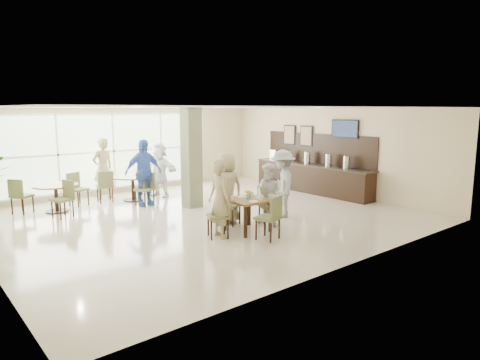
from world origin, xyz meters
TOP-DOWN VIEW (x-y plane):
  - ground at (0.00, 0.00)m, footprint 10.00×10.00m
  - room_shell at (0.00, 0.00)m, footprint 10.00×10.00m
  - window_bank at (-0.50, 4.46)m, footprint 7.00×0.04m
  - column at (0.40, 1.20)m, footprint 0.45×0.45m
  - main_table at (-0.00, -1.71)m, footprint 0.87×0.87m
  - round_table_left at (-2.79, 3.00)m, footprint 1.17×1.17m
  - round_table_right at (-0.53, 3.06)m, footprint 1.19×1.19m
  - chairs_main_table at (-0.02, -1.69)m, footprint 2.14×2.02m
  - chairs_table_left at (-2.83, 3.01)m, footprint 2.10×1.75m
  - chairs_table_right at (-0.53, 3.03)m, footprint 2.06×1.86m
  - tabletop_clutter at (0.06, -1.71)m, footprint 0.77×0.75m
  - buffet_counter at (4.70, 0.51)m, footprint 0.64×4.70m
  - wall_tv at (4.94, -0.60)m, footprint 0.06×1.00m
  - framed_art_a at (4.95, 1.00)m, footprint 0.05×0.55m
  - framed_art_b at (4.95, 1.80)m, footprint 0.05×0.55m
  - teen_left at (-0.74, -1.68)m, footprint 0.48×0.67m
  - teen_far at (0.06, -0.84)m, footprint 0.93×0.64m
  - teen_right at (0.69, -1.70)m, footprint 0.70×0.82m
  - teen_standing at (1.57, -1.25)m, footprint 1.16×1.29m
  - adult_a at (-0.58, 2.23)m, footprint 1.13×0.66m
  - adult_b at (0.40, 3.08)m, footprint 1.16×1.72m
  - adult_standing at (-1.12, 3.86)m, footprint 0.76×0.58m

SIDE VIEW (x-z plane):
  - ground at x=0.00m, z-range 0.00..0.00m
  - chairs_main_table at x=-0.02m, z-range 0.00..0.95m
  - chairs_table_left at x=-2.83m, z-range 0.00..0.95m
  - chairs_table_right at x=-0.53m, z-range 0.00..0.95m
  - buffet_counter at x=4.70m, z-range -0.42..1.53m
  - round_table_left at x=-2.79m, z-range 0.21..0.96m
  - round_table_right at x=-0.53m, z-range 0.22..0.97m
  - main_table at x=0.00m, z-range 0.27..1.02m
  - teen_right at x=0.69m, z-range 0.00..1.50m
  - tabletop_clutter at x=0.06m, z-range 0.71..0.91m
  - teen_left at x=-0.74m, z-range 0.00..1.71m
  - adult_b at x=0.40m, z-range 0.00..1.71m
  - teen_far at x=0.06m, z-range 0.00..1.74m
  - teen_standing at x=1.57m, z-range 0.00..1.74m
  - adult_standing at x=-1.12m, z-range 0.00..1.90m
  - adult_a at x=-0.58m, z-range 0.00..1.92m
  - window_bank at x=-0.50m, z-range -2.10..4.90m
  - column at x=0.40m, z-range 0.00..2.80m
  - room_shell at x=0.00m, z-range -3.30..6.70m
  - framed_art_a at x=4.95m, z-range 1.50..2.20m
  - framed_art_b at x=4.95m, z-range 1.50..2.20m
  - wall_tv at x=4.94m, z-range 1.86..2.44m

